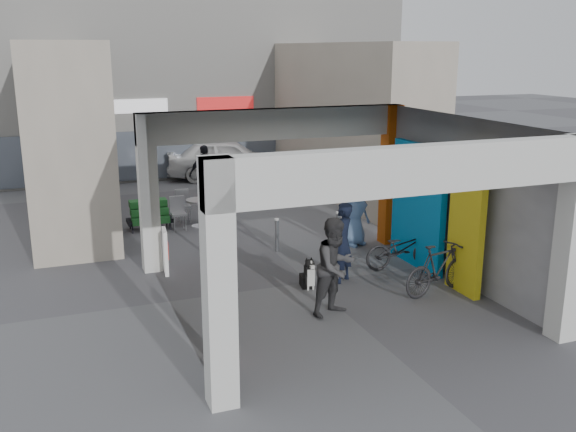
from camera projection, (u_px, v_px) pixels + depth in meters
name	position (u px, v px, depth m)	size (l,w,h in m)	color
ground	(310.00, 282.00, 13.64)	(90.00, 90.00, 0.00)	#55565A
arcade_canopy	(353.00, 182.00, 12.49)	(6.40, 6.45, 6.40)	silver
far_building	(174.00, 70.00, 25.28)	(18.00, 4.08, 8.00)	silver
plaza_bldg_left	(64.00, 133.00, 18.24)	(2.00, 9.00, 5.00)	#AB9E8D
plaza_bldg_right	(349.00, 120.00, 21.33)	(2.00, 9.00, 5.00)	#AB9E8D
bollard_left	(210.00, 241.00, 15.15)	(0.09, 0.09, 0.84)	#919499
bollard_center	(277.00, 235.00, 15.63)	(0.09, 0.09, 0.81)	#919499
bollard_right	(338.00, 229.00, 16.12)	(0.09, 0.09, 0.85)	#919499
advert_board_near	(217.00, 333.00, 10.03)	(0.15, 0.56, 1.00)	silver
advert_board_far	(165.00, 251.00, 14.09)	(0.15, 0.56, 1.00)	silver
cafe_set	(193.00, 213.00, 18.08)	(1.53, 1.23, 0.92)	#A5A5AA
produce_stand	(150.00, 218.00, 17.56)	(1.21, 0.66, 0.80)	black
crate_stack	(229.00, 189.00, 21.37)	(0.50, 0.41, 0.56)	#18571F
border_collie	(308.00, 276.00, 13.26)	(0.25, 0.49, 0.68)	black
man_with_dog	(342.00, 243.00, 13.50)	(0.63, 0.41, 1.73)	black
man_back_turned	(335.00, 267.00, 11.80)	(0.90, 0.70, 1.86)	#363638
man_elderly	(355.00, 213.00, 16.03)	(0.82, 0.53, 1.68)	#6084BC
man_crates	(205.00, 173.00, 20.63)	(1.08, 0.45, 1.84)	black
bicycle_front	(402.00, 248.00, 14.43)	(0.62, 1.78, 0.94)	black
bicycle_rear	(439.00, 269.00, 12.91)	(0.50, 1.76, 1.06)	black
white_van	(227.00, 158.00, 24.32)	(1.82, 4.52, 1.54)	silver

